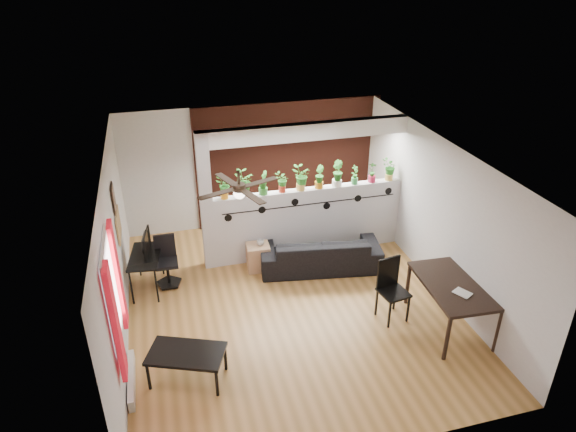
{
  "coord_description": "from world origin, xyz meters",
  "views": [
    {
      "loc": [
        -1.83,
        -6.71,
        5.26
      ],
      "look_at": [
        0.14,
        0.6,
        1.32
      ],
      "focal_mm": 32.0,
      "sensor_mm": 36.0,
      "label": 1
    }
  ],
  "objects": [
    {
      "name": "potted_plant_4",
      "position": [
        0.62,
        1.5,
        1.59
      ],
      "size": [
        0.28,
        0.25,
        0.46
      ],
      "color": "gold",
      "rests_on": "partition_wall"
    },
    {
      "name": "sofa",
      "position": [
        0.84,
        0.92,
        0.31
      ],
      "size": [
        2.19,
        1.14,
        0.61
      ],
      "primitive_type": "imported",
      "rotation": [
        0.0,
        0.0,
        2.98
      ],
      "color": "black",
      "rests_on": "ground"
    },
    {
      "name": "book",
      "position": [
        2.15,
        -1.5,
        0.8
      ],
      "size": [
        0.28,
        0.3,
        0.02
      ],
      "primitive_type": "imported",
      "rotation": [
        0.0,
        0.0,
        0.49
      ],
      "color": "gray",
      "rests_on": "dining_table"
    },
    {
      "name": "ceiling_header",
      "position": [
        0.8,
        1.5,
        2.45
      ],
      "size": [
        3.6,
        0.18,
        0.3
      ],
      "primitive_type": "cube",
      "color": "white",
      "rests_on": "room_shell"
    },
    {
      "name": "vine_decal",
      "position": [
        0.8,
        1.4,
        1.08
      ],
      "size": [
        3.31,
        0.01,
        0.3
      ],
      "color": "black",
      "rests_on": "partition_wall"
    },
    {
      "name": "potted_plant_3",
      "position": [
        0.27,
        1.5,
        1.55
      ],
      "size": [
        0.23,
        0.22,
        0.37
      ],
      "color": "red",
      "rests_on": "partition_wall"
    },
    {
      "name": "corkboard",
      "position": [
        -2.58,
        0.95,
        1.35
      ],
      "size": [
        0.03,
        0.6,
        0.45
      ],
      "primitive_type": "cube",
      "color": "#A5804F",
      "rests_on": "room_shell"
    },
    {
      "name": "computer_desk",
      "position": [
        -2.25,
        1.05,
        0.61
      ],
      "size": [
        0.62,
        0.99,
        0.67
      ],
      "color": "black",
      "rests_on": "ground"
    },
    {
      "name": "potted_plant_8",
      "position": [
        2.03,
        1.5,
        1.56
      ],
      "size": [
        0.25,
        0.24,
        0.4
      ],
      "color": "#C51F46",
      "rests_on": "partition_wall"
    },
    {
      "name": "cube_shelf",
      "position": [
        -0.27,
        1.16,
        0.25
      ],
      "size": [
        0.43,
        0.39,
        0.5
      ],
      "primitive_type": "cube",
      "rotation": [
        0.0,
        0.0,
        -0.06
      ],
      "color": "#A97B59",
      "rests_on": "ground"
    },
    {
      "name": "potted_plant_6",
      "position": [
        1.33,
        1.5,
        1.61
      ],
      "size": [
        0.24,
        0.29,
        0.49
      ],
      "color": "white",
      "rests_on": "partition_wall"
    },
    {
      "name": "partition_wall",
      "position": [
        0.8,
        1.5,
        0.68
      ],
      "size": [
        3.6,
        0.18,
        1.35
      ],
      "primitive_type": "cube",
      "color": "#BCBCC1",
      "rests_on": "ground"
    },
    {
      "name": "cup",
      "position": [
        -0.22,
        1.16,
        0.55
      ],
      "size": [
        0.17,
        0.17,
        0.11
      ],
      "primitive_type": "imported",
      "rotation": [
        0.0,
        0.0,
        0.37
      ],
      "color": "gray",
      "rests_on": "cube_shelf"
    },
    {
      "name": "pier_column",
      "position": [
        -1.11,
        1.5,
        1.3
      ],
      "size": [
        0.22,
        0.2,
        2.6
      ],
      "primitive_type": "cube",
      "color": "#BCBCC1",
      "rests_on": "ground"
    },
    {
      "name": "brick_panel",
      "position": [
        0.8,
        2.97,
        1.3
      ],
      "size": [
        3.9,
        0.05,
        2.6
      ],
      "primitive_type": "cube",
      "color": "#A64430",
      "rests_on": "ground"
    },
    {
      "name": "potted_plant_7",
      "position": [
        1.68,
        1.5,
        1.54
      ],
      "size": [
        0.21,
        0.19,
        0.36
      ],
      "color": "green",
      "rests_on": "partition_wall"
    },
    {
      "name": "potted_plant_5",
      "position": [
        0.98,
        1.5,
        1.58
      ],
      "size": [
        0.19,
        0.23,
        0.43
      ],
      "color": "orange",
      "rests_on": "partition_wall"
    },
    {
      "name": "monitor",
      "position": [
        -2.25,
        1.2,
        0.77
      ],
      "size": [
        0.34,
        0.1,
        0.19
      ],
      "primitive_type": "imported",
      "rotation": [
        0.0,
        0.0,
        1.43
      ],
      "color": "black",
      "rests_on": "computer_desk"
    },
    {
      "name": "window_assembly",
      "position": [
        -2.56,
        -1.2,
        1.51
      ],
      "size": [
        0.09,
        1.3,
        1.55
      ],
      "color": "white",
      "rests_on": "room_shell"
    },
    {
      "name": "office_chair",
      "position": [
        -1.91,
        1.12,
        0.4
      ],
      "size": [
        0.47,
        0.47,
        0.9
      ],
      "color": "black",
      "rests_on": "ground"
    },
    {
      "name": "potted_plant_1",
      "position": [
        -0.43,
        1.5,
        1.6
      ],
      "size": [
        0.3,
        0.27,
        0.47
      ],
      "color": "silver",
      "rests_on": "partition_wall"
    },
    {
      "name": "potted_plant_0",
      "position": [
        -0.78,
        1.5,
        1.56
      ],
      "size": [
        0.2,
        0.16,
        0.4
      ],
      "color": "orange",
      "rests_on": "partition_wall"
    },
    {
      "name": "room_shell",
      "position": [
        0.0,
        0.0,
        1.3
      ],
      "size": [
        6.3,
        7.1,
        2.9
      ],
      "color": "olive",
      "rests_on": "ground"
    },
    {
      "name": "potted_plant_9",
      "position": [
        2.38,
        1.5,
        1.57
      ],
      "size": [
        0.26,
        0.24,
        0.42
      ],
      "color": "gold",
      "rests_on": "partition_wall"
    },
    {
      "name": "ceiling_fan",
      "position": [
        -0.8,
        -0.3,
        2.31
      ],
      "size": [
        1.19,
        1.19,
        0.43
      ],
      "color": "black",
      "rests_on": "room_shell"
    },
    {
      "name": "framed_art",
      "position": [
        -2.58,
        0.9,
        1.85
      ],
      "size": [
        0.03,
        0.34,
        0.44
      ],
      "color": "#8C7259",
      "rests_on": "room_shell"
    },
    {
      "name": "coffee_table",
      "position": [
        -1.78,
        -1.29,
        0.42
      ],
      "size": [
        1.15,
        0.9,
        0.47
      ],
      "color": "black",
      "rests_on": "ground"
    },
    {
      "name": "baseboard_heater",
      "position": [
        -2.54,
        -1.2,
        0.09
      ],
      "size": [
        0.08,
        1.0,
        0.18
      ],
      "primitive_type": "cube",
      "color": "silver",
      "rests_on": "ground"
    },
    {
      "name": "folding_chair",
      "position": [
        1.46,
        -0.71,
        0.61
      ],
      "size": [
        0.49,
        0.49,
        1.04
      ],
      "color": "black",
      "rests_on": "ground"
    },
    {
      "name": "dining_table",
      "position": [
        2.25,
        -1.2,
        0.71
      ],
      "size": [
        0.96,
        1.49,
        0.79
      ],
      "color": "black",
      "rests_on": "ground"
    },
    {
      "name": "potted_plant_2",
      "position": [
        -0.08,
        1.5,
        1.58
      ],
      "size": [
        0.26,
        0.28,
        0.44
      ],
      "color": "#358A32",
      "rests_on": "partition_wall"
    }
  ]
}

